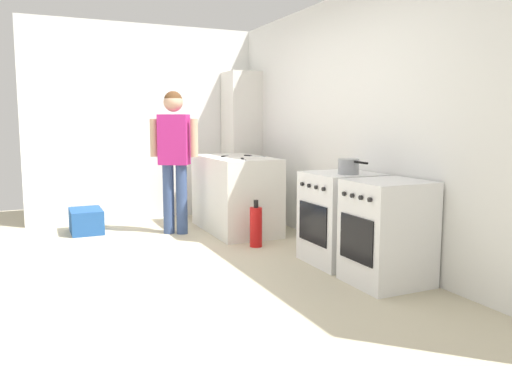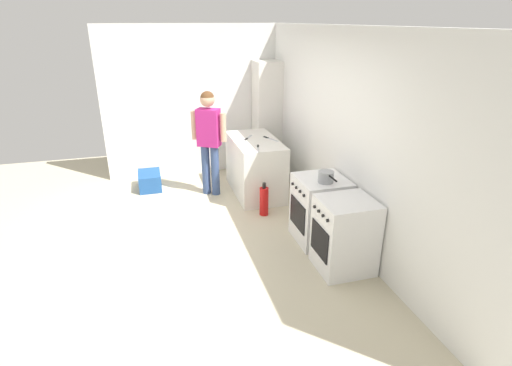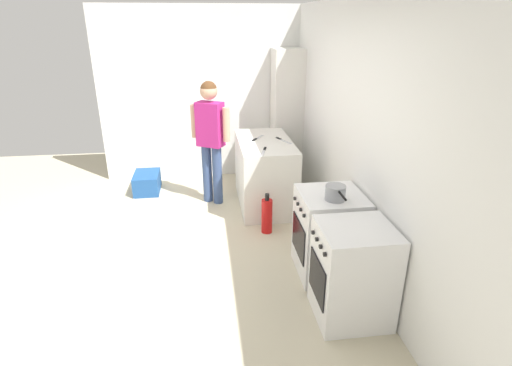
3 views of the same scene
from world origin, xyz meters
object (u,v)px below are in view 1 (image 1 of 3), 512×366
recycling_crate_lower (86,221)px  larder_cabinet (242,144)px  oven_right (387,232)px  knife_chef (225,156)px  oven_left (341,218)px  pot (349,166)px  person (174,149)px  fire_extinguisher (256,226)px  knife_carving (243,159)px  knife_bread (254,156)px

recycling_crate_lower → larder_cabinet: larder_cabinet is taller
oven_right → knife_chef: (-2.49, -0.46, 0.48)m
oven_left → oven_right: bearing=-0.0°
oven_left → pot: (0.12, -0.01, 0.49)m
pot → knife_chef: size_ratio=1.33×
pot → oven_left: bearing=175.1°
oven_left → larder_cabinet: (-2.65, 0.10, 0.57)m
pot → person: size_ratio=0.22×
oven_left → knife_chef: size_ratio=3.09×
pot → larder_cabinet: bearing=177.7°
fire_extinguisher → pot: bearing=25.2°
pot → knife_carving: pot is taller
knife_chef → fire_extinguisher: (0.95, -0.01, -0.69)m
oven_left → knife_bread: 1.74m
oven_left → pot: bearing=-4.9°
oven_right → oven_left: bearing=180.0°
knife_carving → recycling_crate_lower: bearing=-124.3°
oven_left → pot: pot is taller
fire_extinguisher → recycling_crate_lower: size_ratio=0.96×
oven_right → knife_carving: size_ratio=2.61×
knife_carving → person: (-0.59, -0.62, 0.10)m
oven_left → knife_chef: (-1.82, -0.46, 0.48)m
knife_chef → oven_left: bearing=14.3°
knife_bread → fire_extinguisher: size_ratio=0.67×
person → larder_cabinet: (-0.81, 1.19, -0.00)m
pot → fire_extinguisher: (-0.99, -0.47, -0.70)m
person → larder_cabinet: 1.44m
oven_left → person: person is taller
oven_right → fire_extinguisher: (-1.54, -0.48, -0.21)m
knife_bread → larder_cabinet: (-0.98, 0.24, 0.10)m
knife_carving → pot: bearing=18.3°
oven_right → knife_carving: 2.03m
oven_left → fire_extinguisher: 1.01m
knife_carving → fire_extinguisher: (0.38, -0.01, -0.69)m
pot → larder_cabinet: size_ratio=0.18×
knife_chef → knife_bread: bearing=64.9°
oven_right → larder_cabinet: size_ratio=0.42×
oven_left → knife_bread: (-1.67, -0.14, 0.48)m
knife_chef → recycling_crate_lower: bearing=-107.7°
knife_chef → fire_extinguisher: size_ratio=0.55×
oven_left → person: (-1.84, -1.09, 0.58)m
knife_carving → recycling_crate_lower: knife_carving is taller
knife_bread → person: person is taller
oven_right → person: size_ratio=0.51×
oven_right → knife_bread: knife_bread is taller
knife_chef → person: size_ratio=0.16×
pot → larder_cabinet: (-2.77, 0.11, 0.08)m
oven_right → person: bearing=-156.5°
person → oven_left: bearing=30.6°
knife_chef → recycling_crate_lower: size_ratio=0.53×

